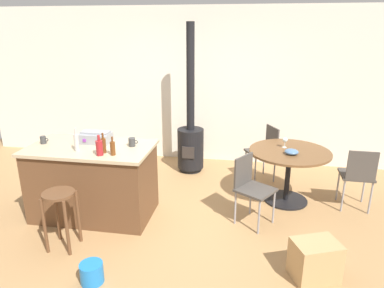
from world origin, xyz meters
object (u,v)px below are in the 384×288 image
(bottle_2, at_px, (99,148))
(cardboard_box, at_px, (315,260))
(wood_stove, at_px, (191,138))
(folding_chair_far, at_px, (358,174))
(bottle_1, at_px, (77,142))
(wine_glass, at_px, (285,140))
(bottle_0, at_px, (113,148))
(dining_table, at_px, (289,163))
(cup_0, at_px, (132,142))
(folding_chair_left, at_px, (265,149))
(bottle_3, at_px, (103,145))
(wooden_stool, at_px, (60,207))
(plastic_bucket, at_px, (92,273))
(kitchen_island, at_px, (93,181))
(cup_1, at_px, (43,140))
(toolbox, at_px, (96,137))
(serving_bowl, at_px, (292,152))
(folding_chair_near, at_px, (251,185))

(bottle_2, bearing_deg, cardboard_box, -12.50)
(wood_stove, distance_m, cardboard_box, 3.02)
(folding_chair_far, xyz_separation_m, bottle_1, (-3.45, -0.89, 0.53))
(wine_glass, bearing_deg, bottle_0, -149.79)
(bottle_1, relative_size, wine_glass, 1.96)
(dining_table, relative_size, cup_0, 9.16)
(folding_chair_far, height_order, bottle_2, bottle_2)
(bottle_1, bearing_deg, folding_chair_left, 37.21)
(folding_chair_left, relative_size, cup_0, 7.24)
(dining_table, xyz_separation_m, bottle_2, (-2.24, -1.08, 0.45))
(folding_chair_left, xyz_separation_m, wine_glass, (0.24, -0.60, 0.35))
(dining_table, bearing_deg, bottle_2, -154.19)
(bottle_3, bearing_deg, bottle_2, -96.18)
(wooden_stool, xyz_separation_m, cup_0, (0.55, 0.85, 0.50))
(plastic_bucket, bearing_deg, wooden_stool, 138.61)
(bottle_1, bearing_deg, dining_table, 20.97)
(kitchen_island, relative_size, bottle_3, 6.36)
(cup_1, height_order, plastic_bucket, cup_1)
(bottle_0, bearing_deg, cardboard_box, -14.08)
(bottle_2, xyz_separation_m, plastic_bucket, (0.27, -0.97, -0.93))
(wooden_stool, bearing_deg, wine_glass, 34.44)
(wooden_stool, bearing_deg, kitchen_island, 87.42)
(toolbox, bearing_deg, bottle_1, -103.82)
(folding_chair_left, distance_m, serving_bowl, 0.97)
(folding_chair_left, relative_size, cup_1, 8.03)
(kitchen_island, distance_m, bottle_1, 0.61)
(wine_glass, relative_size, plastic_bucket, 0.64)
(folding_chair_near, relative_size, serving_bowl, 4.75)
(folding_chair_far, bearing_deg, dining_table, 174.09)
(dining_table, height_order, bottle_0, bottle_0)
(toolbox, bearing_deg, kitchen_island, -92.76)
(folding_chair_far, distance_m, bottle_3, 3.28)
(bottle_2, bearing_deg, plastic_bucket, -74.47)
(wooden_stool, height_order, bottle_3, bottle_3)
(bottle_0, distance_m, bottle_2, 0.15)
(wooden_stool, relative_size, folding_chair_far, 0.77)
(wood_stove, relative_size, wine_glass, 16.93)
(bottle_2, height_order, cardboard_box, bottle_2)
(bottle_1, relative_size, plastic_bucket, 1.25)
(bottle_1, xyz_separation_m, cardboard_box, (2.71, -0.63, -0.85))
(bottle_1, height_order, cardboard_box, bottle_1)
(bottle_0, xyz_separation_m, cardboard_box, (2.23, -0.56, -0.83))
(bottle_1, height_order, bottle_2, bottle_1)
(wine_glass, distance_m, cardboard_box, 1.87)
(folding_chair_near, xyz_separation_m, toolbox, (-1.98, 0.01, 0.50))
(serving_bowl, distance_m, plastic_bucket, 2.83)
(dining_table, distance_m, folding_chair_near, 0.83)
(serving_bowl, relative_size, cardboard_box, 0.42)
(wood_stove, bearing_deg, bottle_1, -119.18)
(wine_glass, xyz_separation_m, serving_bowl, (0.07, -0.27, -0.07))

